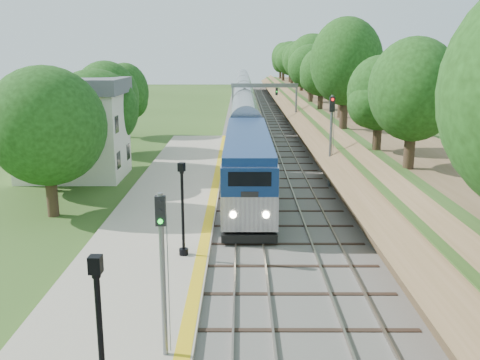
{
  "coord_description": "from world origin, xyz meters",
  "views": [
    {
      "loc": [
        -0.44,
        -12.62,
        9.98
      ],
      "look_at": [
        -0.5,
        17.37,
        2.8
      ],
      "focal_mm": 40.0,
      "sensor_mm": 36.0,
      "label": 1
    }
  ],
  "objects_px": {
    "signal_platform": "(162,258)",
    "lamppost_mid": "(102,357)",
    "station_building": "(72,128)",
    "lamppost_far": "(183,215)",
    "train": "(244,102)",
    "signal_farside": "(331,131)",
    "signal_gantry": "(264,95)"
  },
  "relations": [
    {
      "from": "signal_platform",
      "to": "signal_farside",
      "type": "bearing_deg",
      "value": 68.81
    },
    {
      "from": "signal_farside",
      "to": "lamppost_mid",
      "type": "bearing_deg",
      "value": -110.49
    },
    {
      "from": "signal_farside",
      "to": "lamppost_far",
      "type": "bearing_deg",
      "value": -122.75
    },
    {
      "from": "lamppost_far",
      "to": "station_building",
      "type": "bearing_deg",
      "value": 120.66
    },
    {
      "from": "signal_gantry",
      "to": "lamppost_mid",
      "type": "relative_size",
      "value": 1.73
    },
    {
      "from": "train",
      "to": "lamppost_mid",
      "type": "xyz_separation_m",
      "value": [
        -3.94,
        -73.89,
        0.27
      ]
    },
    {
      "from": "station_building",
      "to": "signal_platform",
      "type": "distance_m",
      "value": 29.18
    },
    {
      "from": "station_building",
      "to": "lamppost_far",
      "type": "distance_m",
      "value": 21.18
    },
    {
      "from": "lamppost_mid",
      "to": "signal_farside",
      "type": "relative_size",
      "value": 0.71
    },
    {
      "from": "signal_gantry",
      "to": "signal_platform",
      "type": "distance_m",
      "value": 52.26
    },
    {
      "from": "train",
      "to": "lamppost_mid",
      "type": "relative_size",
      "value": 24.96
    },
    {
      "from": "lamppost_mid",
      "to": "lamppost_far",
      "type": "xyz_separation_m",
      "value": [
        0.71,
        12.46,
        -0.13
      ]
    },
    {
      "from": "lamppost_mid",
      "to": "signal_farside",
      "type": "height_order",
      "value": "signal_farside"
    },
    {
      "from": "lamppost_mid",
      "to": "lamppost_far",
      "type": "relative_size",
      "value": 1.06
    },
    {
      "from": "lamppost_mid",
      "to": "signal_platform",
      "type": "height_order",
      "value": "signal_platform"
    },
    {
      "from": "station_building",
      "to": "lamppost_mid",
      "type": "xyz_separation_m",
      "value": [
        10.06,
        -30.63,
        -1.54
      ]
    },
    {
      "from": "lamppost_mid",
      "to": "station_building",
      "type": "bearing_deg",
      "value": 108.18
    },
    {
      "from": "signal_platform",
      "to": "lamppost_mid",
      "type": "bearing_deg",
      "value": -105.88
    },
    {
      "from": "train",
      "to": "signal_gantry",
      "type": "bearing_deg",
      "value": -82.3
    },
    {
      "from": "train",
      "to": "signal_platform",
      "type": "height_order",
      "value": "signal_platform"
    },
    {
      "from": "station_building",
      "to": "lamppost_far",
      "type": "xyz_separation_m",
      "value": [
        10.77,
        -18.17,
        -1.67
      ]
    },
    {
      "from": "train",
      "to": "signal_farside",
      "type": "bearing_deg",
      "value": -82.45
    },
    {
      "from": "signal_farside",
      "to": "station_building",
      "type": "bearing_deg",
      "value": 170.15
    },
    {
      "from": "station_building",
      "to": "lamppost_far",
      "type": "bearing_deg",
      "value": -59.34
    },
    {
      "from": "lamppost_mid",
      "to": "lamppost_far",
      "type": "height_order",
      "value": "lamppost_mid"
    },
    {
      "from": "signal_platform",
      "to": "signal_farside",
      "type": "distance_m",
      "value": 25.18
    },
    {
      "from": "signal_gantry",
      "to": "lamppost_far",
      "type": "bearing_deg",
      "value": -97.53
    },
    {
      "from": "signal_farside",
      "to": "train",
      "type": "bearing_deg",
      "value": 97.55
    },
    {
      "from": "signal_platform",
      "to": "signal_farside",
      "type": "xyz_separation_m",
      "value": [
        9.1,
        23.48,
        0.57
      ]
    },
    {
      "from": "signal_gantry",
      "to": "lamppost_far",
      "type": "xyz_separation_m",
      "value": [
        -5.7,
        -43.16,
        -2.4
      ]
    },
    {
      "from": "signal_gantry",
      "to": "signal_platform",
      "type": "relative_size",
      "value": 1.54
    },
    {
      "from": "station_building",
      "to": "train",
      "type": "height_order",
      "value": "station_building"
    }
  ]
}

